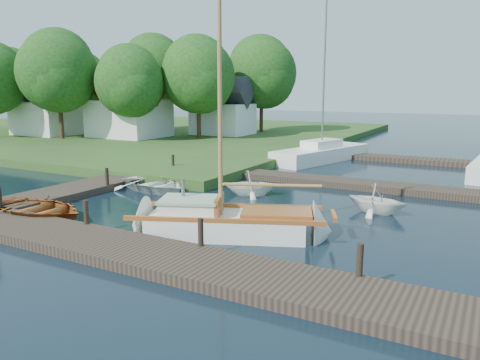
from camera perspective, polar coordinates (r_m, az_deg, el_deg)
The scene contains 27 objects.
ground at distance 18.34m, azimuth 0.00°, elevation -3.68°, with size 160.00×160.00×0.00m, color black.
near_dock at distance 13.59m, azimuth -12.49°, elevation -8.62°, with size 18.00×2.20×0.30m, color #2C221D.
left_dock at distance 24.54m, azimuth -14.22°, elevation 0.11°, with size 2.20×18.00×0.30m, color #2C221D.
far_dock at distance 23.42m, azimuth 12.07°, elevation -0.31°, with size 14.00×1.60×0.30m, color #2C221D.
shore at distance 52.59m, azimuth -15.34°, elevation 5.85°, with size 50.00×40.00×0.50m, color #32491F.
mooring_post_0 at distance 19.62m, azimuth -27.26°, elevation -1.85°, with size 0.16×0.16×0.80m, color black.
mooring_post_1 at distance 16.14m, azimuth -18.26°, elevation -3.73°, with size 0.16×0.16×0.80m, color black.
mooring_post_2 at distance 13.29m, azimuth -4.82°, elevation -6.35°, with size 0.16×0.16×0.80m, color black.
mooring_post_3 at distance 11.53m, azimuth 14.39°, elevation -9.42°, with size 0.16×0.16×0.80m, color black.
mooring_post_4 at distance 22.35m, azimuth -15.91°, elevation 0.41°, with size 0.16×0.16×0.80m, color black.
mooring_post_5 at distance 26.07m, azimuth -8.17°, elevation 2.19°, with size 0.16×0.16×0.80m, color black.
sailboat at distance 15.19m, azimuth -0.97°, elevation -5.47°, with size 7.35×4.59×9.83m.
dinghy at distance 18.74m, azimuth -23.52°, elevation -2.93°, with size 2.99×4.19×0.87m, color brown.
tender_a at distance 22.08m, azimuth -10.44°, elevation -0.27°, with size 2.76×3.86×0.80m, color white.
tender_b at distance 20.76m, azimuth 1.33°, elevation -0.21°, with size 1.99×2.31×1.22m, color white.
tender_d at distance 18.55m, azimuth 16.36°, elevation -2.03°, with size 1.99×2.31×1.22m, color white.
marina_boat_0 at distance 31.11m, azimuth 9.90°, elevation 3.33°, with size 4.33×8.40×11.05m.
house_a at distance 42.58m, azimuth -13.38°, elevation 8.47°, with size 6.30×5.00×6.29m.
house_b at distance 47.05m, azimuth -22.35°, elevation 7.93°, with size 5.77×4.50×5.79m.
house_c at distance 43.84m, azimuth -2.11°, elevation 8.32°, with size 5.25×4.00×5.28m.
tree_1 at distance 42.70m, azimuth -21.30°, elevation 12.23°, with size 6.70×6.70×9.20m.
tree_2 at distance 39.76m, azimuth -13.27°, elevation 11.61°, with size 5.83×5.75×7.82m.
tree_3 at distance 40.47m, azimuth -5.09°, elevation 12.64°, with size 6.41×6.38×8.74m.
tree_4 at distance 48.47m, azimuth -10.45°, elevation 12.89°, with size 7.01×7.01×9.66m.
tree_5 at distance 52.48m, azimuth -18.74°, elevation 11.31°, with size 6.00×5.94×8.10m.
tree_6 at distance 54.64m, azimuth -26.25°, elevation 10.97°, with size 6.24×6.20×8.46m.
tree_7 at distance 46.41m, azimuth 2.69°, elevation 12.94°, with size 6.83×6.83×9.38m.
Camera 1 is at (8.59, -15.51, 4.66)m, focal length 35.00 mm.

